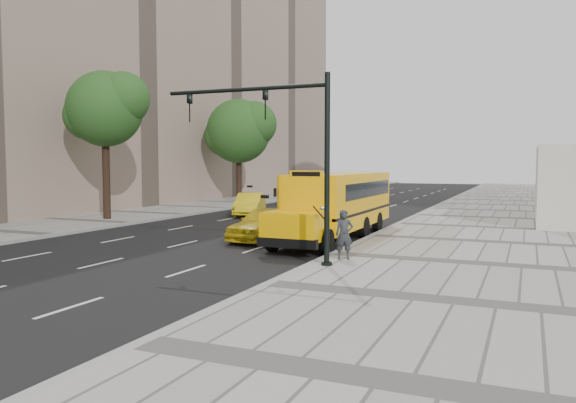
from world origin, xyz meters
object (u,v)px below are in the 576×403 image
at_px(tree_b, 106,108).
at_px(taxi_far, 250,204).
at_px(taxi_near, 265,224).
at_px(school_bus, 339,200).
at_px(pedestrian, 344,235).
at_px(tree_c, 240,131).
at_px(traffic_signal, 287,145).

distance_m(tree_b, taxi_far, 10.73).
bearing_deg(taxi_near, school_bus, 44.40).
height_order(taxi_far, pedestrian, pedestrian).
xyz_separation_m(taxi_near, taxi_far, (-6.01, 10.24, -0.02)).
height_order(taxi_near, taxi_far, taxi_near).
bearing_deg(pedestrian, tree_c, 100.52).
height_order(tree_c, school_bus, tree_c).
relative_size(tree_b, tree_c, 0.99).
bearing_deg(taxi_near, traffic_signal, -53.05).
bearing_deg(taxi_near, tree_c, 125.32).
xyz_separation_m(tree_b, taxi_near, (12.19, -3.79, -5.92)).
bearing_deg(school_bus, tree_b, 174.26).
bearing_deg(school_bus, taxi_near, -140.02).
height_order(tree_b, taxi_near, tree_b).
bearing_deg(school_bus, pedestrian, -70.21).
bearing_deg(tree_c, traffic_signal, -58.76).
relative_size(school_bus, taxi_far, 2.54).
bearing_deg(taxi_far, taxi_near, -78.24).
xyz_separation_m(taxi_far, traffic_signal, (9.43, -15.60, 3.34)).
relative_size(taxi_near, taxi_far, 0.99).
distance_m(tree_b, taxi_near, 14.07).
distance_m(taxi_far, traffic_signal, 18.53).
height_order(tree_c, traffic_signal, tree_c).
distance_m(tree_b, school_bus, 15.78).
bearing_deg(pedestrian, taxi_near, 116.42).
distance_m(tree_c, pedestrian, 30.28).
relative_size(tree_b, school_bus, 0.77).
height_order(taxi_far, traffic_signal, traffic_signal).
bearing_deg(taxi_near, tree_b, 167.17).
relative_size(school_bus, traffic_signal, 1.81).
relative_size(tree_c, school_bus, 0.77).
bearing_deg(pedestrian, taxi_far, 103.01).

